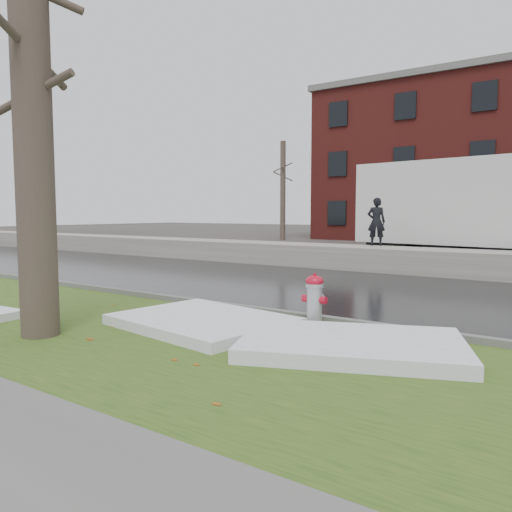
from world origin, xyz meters
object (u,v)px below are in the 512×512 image
Objects in this scene: fire_hydrant at (315,298)px; worker at (376,222)px; tree at (32,99)px; box_truck at (479,211)px.

worker reaches higher than fire_hydrant.
box_truck is at bearing 76.41° from tree.
fire_hydrant is 5.04m from tree.
tree is at bearing -95.88° from box_truck.
tree is 14.15m from box_truck.
worker is at bearing 86.88° from tree.
tree reaches higher than worker.
tree reaches higher than fire_hydrant.
worker is at bearing -132.75° from box_truck.
tree is 4.30× the size of worker.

